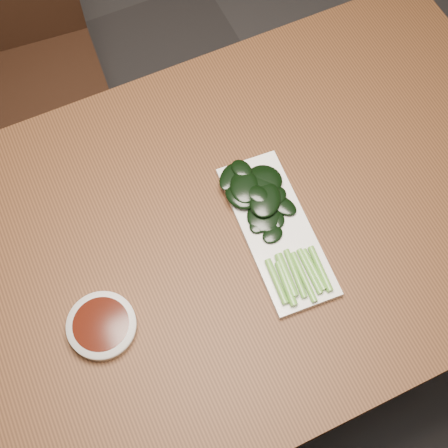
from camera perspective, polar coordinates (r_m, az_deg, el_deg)
ground at (r=1.88m, az=-0.57°, el=-10.45°), size 6.00×6.00×0.00m
table at (r=1.24m, az=-0.85°, el=-2.33°), size 1.40×0.80×0.75m
chair_far at (r=1.80m, az=-18.66°, el=13.12°), size 0.49×0.49×0.89m
sauce_bowl at (r=1.12m, az=-11.10°, el=-9.13°), size 0.12×0.12×0.03m
serving_plate at (r=1.17m, az=4.83°, el=-0.58°), size 0.15×0.33×0.01m
gai_lan at (r=1.17m, az=3.80°, el=1.44°), size 0.14×0.32×0.02m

